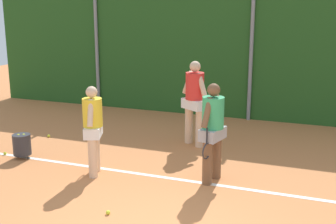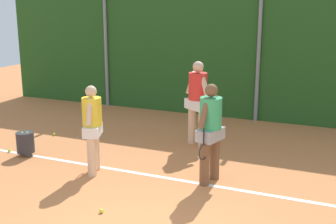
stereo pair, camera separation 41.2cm
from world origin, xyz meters
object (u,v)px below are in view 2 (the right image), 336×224
player_midcourt (210,128)px  ball_hopper (25,142)px  tennis_ball_3 (101,211)px  tennis_ball_5 (9,151)px  tennis_ball_4 (54,134)px  player_backcourt_far (198,99)px  player_foreground_near (92,125)px

player_midcourt → ball_hopper: 3.97m
tennis_ball_3 → tennis_ball_5: 3.66m
player_midcourt → tennis_ball_4: (-4.27, 1.19, -0.95)m
ball_hopper → tennis_ball_5: bearing=176.5°
player_midcourt → player_backcourt_far: size_ratio=0.94×
player_foreground_near → tennis_ball_4: player_foreground_near is taller
player_midcourt → ball_hopper: size_ratio=3.42×
player_foreground_near → player_backcourt_far: 2.61m
player_foreground_near → player_backcourt_far: player_backcourt_far is taller
ball_hopper → tennis_ball_4: size_ratio=7.78×
player_midcourt → player_backcourt_far: 2.09m
player_foreground_near → player_backcourt_far: (1.20, 2.31, 0.13)m
player_foreground_near → tennis_ball_5: player_foreground_near is taller
ball_hopper → tennis_ball_4: 1.47m
player_midcourt → player_backcourt_far: bearing=-141.4°
player_midcourt → tennis_ball_4: player_midcourt is taller
player_midcourt → tennis_ball_3: (-1.11, -1.80, -0.95)m
player_backcourt_far → tennis_ball_3: size_ratio=28.30×
player_foreground_near → tennis_ball_3: bearing=-164.4°
player_midcourt → tennis_ball_5: (-4.39, -0.17, -0.95)m
player_midcourt → ball_hopper: (-3.91, -0.20, -0.69)m
player_foreground_near → tennis_ball_3: size_ratio=24.92×
player_foreground_near → ball_hopper: size_ratio=3.20×
player_foreground_near → tennis_ball_3: 1.91m
player_foreground_near → tennis_ball_4: bearing=32.4°
player_foreground_near → tennis_ball_4: size_ratio=24.92×
player_backcourt_far → player_foreground_near: bearing=94.4°
tennis_ball_3 → tennis_ball_4: size_ratio=1.00×
player_backcourt_far → tennis_ball_5: 4.16m
player_backcourt_far → tennis_ball_3: (-0.19, -3.68, -1.02)m
player_foreground_near → player_midcourt: player_midcourt is taller
ball_hopper → tennis_ball_3: 3.24m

